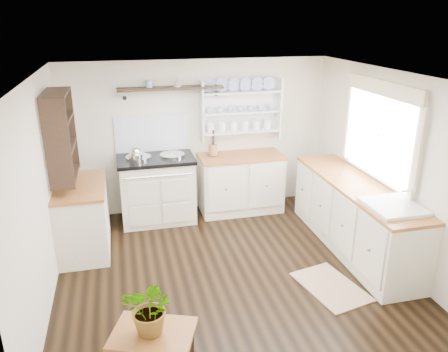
# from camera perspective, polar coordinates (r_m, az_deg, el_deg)

# --- Properties ---
(floor) EXTENTS (4.00, 3.80, 0.01)m
(floor) POSITION_cam_1_polar(r_m,az_deg,el_deg) (5.43, 0.57, -11.86)
(floor) COLOR black
(floor) RESTS_ON ground
(wall_back) EXTENTS (4.00, 0.02, 2.30)m
(wall_back) POSITION_cam_1_polar(r_m,az_deg,el_deg) (6.69, -3.42, 5.16)
(wall_back) COLOR beige
(wall_back) RESTS_ON ground
(wall_right) EXTENTS (0.02, 3.80, 2.30)m
(wall_right) POSITION_cam_1_polar(r_m,az_deg,el_deg) (5.72, 20.41, 1.26)
(wall_right) COLOR beige
(wall_right) RESTS_ON ground
(wall_left) EXTENTS (0.02, 3.80, 2.30)m
(wall_left) POSITION_cam_1_polar(r_m,az_deg,el_deg) (4.86, -22.90, -2.38)
(wall_left) COLOR beige
(wall_left) RESTS_ON ground
(ceiling) EXTENTS (4.00, 3.80, 0.01)m
(ceiling) POSITION_cam_1_polar(r_m,az_deg,el_deg) (4.64, 0.67, 12.96)
(ceiling) COLOR white
(ceiling) RESTS_ON wall_back
(window) EXTENTS (0.08, 1.55, 1.22)m
(window) POSITION_cam_1_polar(r_m,az_deg,el_deg) (5.70, 19.67, 5.65)
(window) COLOR white
(window) RESTS_ON wall_right
(aga_cooker) EXTENTS (1.09, 0.76, 1.01)m
(aga_cooker) POSITION_cam_1_polar(r_m,az_deg,el_deg) (6.50, -8.71, -1.58)
(aga_cooker) COLOR beige
(aga_cooker) RESTS_ON floor
(back_cabinets) EXTENTS (1.27, 0.63, 0.90)m
(back_cabinets) POSITION_cam_1_polar(r_m,az_deg,el_deg) (6.76, 2.18, -0.82)
(back_cabinets) COLOR beige
(back_cabinets) RESTS_ON floor
(right_cabinets) EXTENTS (0.62, 2.43, 0.90)m
(right_cabinets) POSITION_cam_1_polar(r_m,az_deg,el_deg) (5.90, 16.63, -4.98)
(right_cabinets) COLOR beige
(right_cabinets) RESTS_ON floor
(belfast_sink) EXTENTS (0.55, 0.60, 0.45)m
(belfast_sink) POSITION_cam_1_polar(r_m,az_deg,el_deg) (5.19, 21.06, -4.92)
(belfast_sink) COLOR white
(belfast_sink) RESTS_ON right_cabinets
(left_cabinets) EXTENTS (0.62, 1.13, 0.90)m
(left_cabinets) POSITION_cam_1_polar(r_m,az_deg,el_deg) (5.91, -17.92, -5.06)
(left_cabinets) COLOR beige
(left_cabinets) RESTS_ON floor
(plate_rack) EXTENTS (1.20, 0.22, 0.90)m
(plate_rack) POSITION_cam_1_polar(r_m,az_deg,el_deg) (6.71, 2.10, 8.78)
(plate_rack) COLOR white
(plate_rack) RESTS_ON wall_back
(high_shelf) EXTENTS (1.50, 0.29, 0.16)m
(high_shelf) POSITION_cam_1_polar(r_m,az_deg,el_deg) (6.36, -6.97, 11.24)
(high_shelf) COLOR black
(high_shelf) RESTS_ON wall_back
(left_shelving) EXTENTS (0.28, 0.80, 1.05)m
(left_shelving) POSITION_cam_1_polar(r_m,az_deg,el_deg) (5.57, -20.56, 5.04)
(left_shelving) COLOR black
(left_shelving) RESTS_ON wall_left
(kettle) EXTENTS (0.19, 0.19, 0.24)m
(kettle) POSITION_cam_1_polar(r_m,az_deg,el_deg) (6.19, -11.45, 2.56)
(kettle) COLOR silver
(kettle) RESTS_ON aga_cooker
(utensil_crock) EXTENTS (0.13, 0.13, 0.16)m
(utensil_crock) POSITION_cam_1_polar(r_m,az_deg,el_deg) (6.56, -1.45, 3.43)
(utensil_crock) COLOR #9F603A
(utensil_crock) RESTS_ON back_cabinets
(center_table) EXTENTS (0.82, 0.71, 0.37)m
(center_table) POSITION_cam_1_polar(r_m,az_deg,el_deg) (3.99, -9.23, -19.98)
(center_table) COLOR brown
(center_table) RESTS_ON floor
(potted_plant) EXTENTS (0.57, 0.56, 0.48)m
(potted_plant) POSITION_cam_1_polar(r_m,az_deg,el_deg) (3.81, -9.48, -16.67)
(potted_plant) COLOR #3F7233
(potted_plant) RESTS_ON center_table
(floor_rug) EXTENTS (0.71, 0.95, 0.02)m
(floor_rug) POSITION_cam_1_polar(r_m,az_deg,el_deg) (5.23, 13.76, -13.87)
(floor_rug) COLOR #9A725A
(floor_rug) RESTS_ON floor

